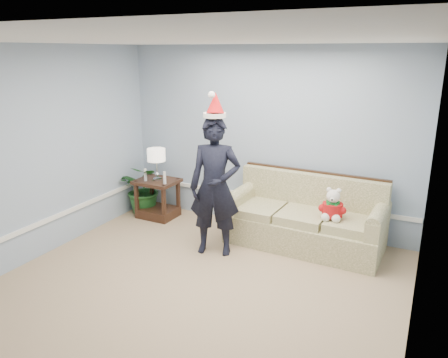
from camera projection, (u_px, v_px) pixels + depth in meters
room_shell at (175, 183)px, 4.31m from camera, size 4.54×5.04×2.74m
wainscot_trim at (151, 212)px, 6.08m from camera, size 4.49×4.99×0.06m
sofa at (305, 221)px, 6.04m from camera, size 2.13×0.98×0.98m
side_table at (158, 202)px, 7.08m from camera, size 0.66×0.56×0.63m
table_lamp at (156, 156)px, 6.86m from camera, size 0.29×0.29×0.51m
candle_pair at (155, 177)px, 6.82m from camera, size 0.41×0.05×0.20m
houseplant at (145, 189)px, 7.20m from camera, size 0.82×0.74×0.84m
man at (215, 187)px, 5.65m from camera, size 0.76×0.61×1.83m
santa_hat at (215, 106)px, 5.37m from camera, size 0.37×0.40×0.33m
teddy_bear at (332, 208)px, 5.61m from camera, size 0.28×0.31×0.43m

